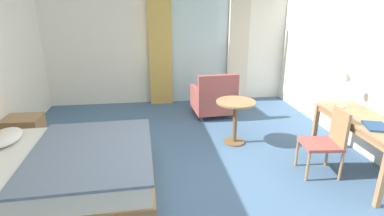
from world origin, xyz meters
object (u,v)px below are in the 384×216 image
object	(u,v)px
closed_book	(376,127)
nightstand	(25,133)
bed	(58,172)
writing_desk	(366,126)
desk_chair	(328,139)
desk_lamp	(346,80)
round_cafe_table	(235,113)
armchair_by_window	(214,99)

from	to	relation	value
closed_book	nightstand	bearing A→B (deg)	179.99
bed	writing_desk	xyz separation A→B (m)	(3.82, -0.05, 0.38)
desk_chair	desk_lamp	bearing A→B (deg)	46.67
round_cafe_table	desk_lamp	bearing A→B (deg)	-21.25
bed	desk_chair	size ratio (longest dim) A/B	2.42
writing_desk	closed_book	size ratio (longest dim) A/B	4.67
desk_chair	closed_book	world-z (taller)	desk_chair
writing_desk	desk_lamp	xyz separation A→B (m)	(0.02, 0.57, 0.46)
writing_desk	desk_chair	size ratio (longest dim) A/B	1.68
desk_chair	armchair_by_window	size ratio (longest dim) A/B	0.99
bed	round_cafe_table	distance (m)	2.66
desk_lamp	closed_book	world-z (taller)	desk_lamp
desk_chair	round_cafe_table	distance (m)	1.41
nightstand	writing_desk	size ratio (longest dim) A/B	0.35
nightstand	desk_chair	bearing A→B (deg)	-17.37
bed	nightstand	distance (m)	1.56
writing_desk	desk_chair	xyz separation A→B (m)	(-0.47, 0.05, -0.18)
writing_desk	closed_book	world-z (taller)	closed_book
closed_book	bed	bearing A→B (deg)	-165.24
desk_chair	armchair_by_window	xyz separation A→B (m)	(-0.99, 2.36, -0.14)
desk_chair	round_cafe_table	world-z (taller)	desk_chair
desk_lamp	closed_book	size ratio (longest dim) A/B	1.62
bed	desk_lamp	xyz separation A→B (m)	(3.84, 0.52, 0.84)
desk_chair	closed_book	size ratio (longest dim) A/B	2.79
desk_chair	closed_book	bearing A→B (deg)	-39.96
closed_book	round_cafe_table	xyz separation A→B (m)	(-1.30, 1.38, -0.25)
writing_desk	armchair_by_window	size ratio (longest dim) A/B	1.66
bed	writing_desk	bearing A→B (deg)	-0.73
armchair_by_window	bed	bearing A→B (deg)	-134.84
writing_desk	desk_lamp	size ratio (longest dim) A/B	2.89
writing_desk	desk_lamp	world-z (taller)	desk_lamp
nightstand	writing_desk	xyz separation A→B (m)	(4.66, -1.36, 0.41)
nightstand	closed_book	world-z (taller)	closed_book
bed	nightstand	size ratio (longest dim) A/B	4.16
nightstand	desk_lamp	bearing A→B (deg)	-9.60
writing_desk	round_cafe_table	distance (m)	1.80
bed	writing_desk	world-z (taller)	bed
desk_lamp	round_cafe_table	size ratio (longest dim) A/B	0.73
writing_desk	desk_chair	bearing A→B (deg)	174.02
nightstand	writing_desk	world-z (taller)	writing_desk
bed	nightstand	bearing A→B (deg)	122.70
nightstand	desk_chair	world-z (taller)	desk_chair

